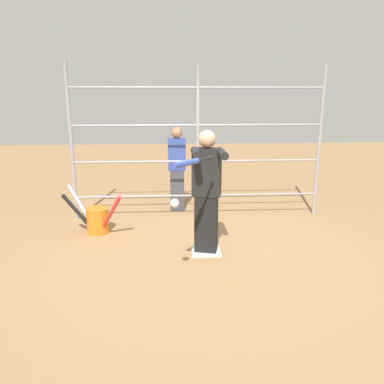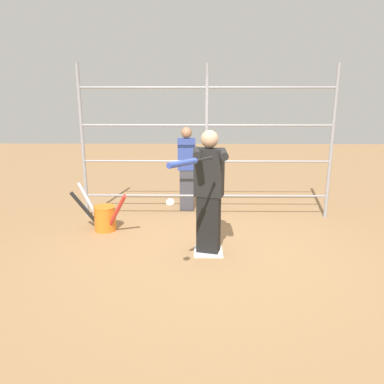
{
  "view_description": "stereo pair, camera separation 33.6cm",
  "coord_description": "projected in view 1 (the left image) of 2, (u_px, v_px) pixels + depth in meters",
  "views": [
    {
      "loc": [
        0.49,
        4.89,
        2.15
      ],
      "look_at": [
        0.22,
        0.42,
        0.99
      ],
      "focal_mm": 35.0,
      "sensor_mm": 36.0,
      "label": 1
    },
    {
      "loc": [
        0.16,
        4.89,
        2.15
      ],
      "look_at": [
        0.22,
        0.42,
        0.99
      ],
      "focal_mm": 35.0,
      "sensor_mm": 36.0,
      "label": 2
    }
  ],
  "objects": [
    {
      "name": "ground_plane",
      "position": [
        206.0,
        252.0,
        5.29
      ],
      "size": [
        24.0,
        24.0,
        0.0
      ],
      "primitive_type": "plane",
      "color": "#9E754C"
    },
    {
      "name": "softball_in_flight",
      "position": [
        175.0,
        203.0,
        4.0
      ],
      "size": [
        0.1,
        0.1,
        0.1
      ],
      "color": "white"
    },
    {
      "name": "batter",
      "position": [
        207.0,
        189.0,
        5.04
      ],
      "size": [
        0.43,
        0.65,
        1.71
      ],
      "color": "black",
      "rests_on": "ground"
    },
    {
      "name": "bat_bucket",
      "position": [
        97.0,
        219.0,
        5.96
      ],
      "size": [
        1.01,
        0.85,
        0.72
      ],
      "color": "orange",
      "rests_on": "ground"
    },
    {
      "name": "bystander_behind_fence",
      "position": [
        177.0,
        168.0,
        7.01
      ],
      "size": [
        0.33,
        0.2,
        1.58
      ],
      "color": "#3F3F47",
      "rests_on": "ground"
    },
    {
      "name": "baseball_bat_swinging",
      "position": [
        189.0,
        162.0,
        4.1
      ],
      "size": [
        0.51,
        0.68,
        0.08
      ],
      "color": "black"
    },
    {
      "name": "fence_backstop",
      "position": [
        198.0,
        143.0,
        6.5
      ],
      "size": [
        4.39,
        0.06,
        2.66
      ],
      "color": "#939399",
      "rests_on": "ground"
    },
    {
      "name": "home_plate",
      "position": [
        206.0,
        251.0,
        5.29
      ],
      "size": [
        0.4,
        0.4,
        0.02
      ],
      "color": "white",
      "rests_on": "ground"
    }
  ]
}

